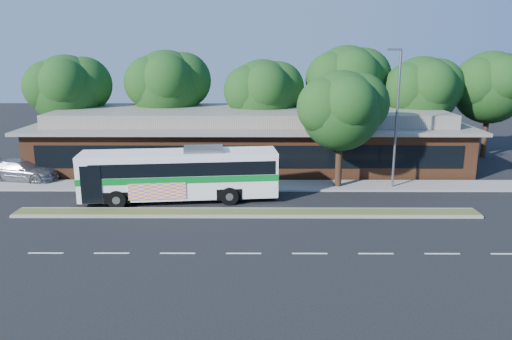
# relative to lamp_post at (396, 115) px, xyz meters

# --- Properties ---
(ground) EXTENTS (120.00, 120.00, 0.00)m
(ground) POSITION_rel_lamp_post_xyz_m (-9.56, -6.00, -4.90)
(ground) COLOR black
(ground) RESTS_ON ground
(median_strip) EXTENTS (26.00, 1.10, 0.15)m
(median_strip) POSITION_rel_lamp_post_xyz_m (-9.56, -5.40, -4.83)
(median_strip) COLOR #4D5624
(median_strip) RESTS_ON ground
(sidewalk) EXTENTS (44.00, 2.60, 0.12)m
(sidewalk) POSITION_rel_lamp_post_xyz_m (-9.56, 0.40, -4.84)
(sidewalk) COLOR gray
(sidewalk) RESTS_ON ground
(parking_lot) EXTENTS (14.00, 12.00, 0.01)m
(parking_lot) POSITION_rel_lamp_post_xyz_m (-27.56, 4.00, -4.90)
(parking_lot) COLOR black
(parking_lot) RESTS_ON ground
(plaza_building) EXTENTS (33.20, 11.20, 4.45)m
(plaza_building) POSITION_rel_lamp_post_xyz_m (-9.56, 6.99, -2.77)
(plaza_building) COLOR brown
(plaza_building) RESTS_ON ground
(lamp_post) EXTENTS (0.93, 0.18, 9.07)m
(lamp_post) POSITION_rel_lamp_post_xyz_m (0.00, 0.00, 0.00)
(lamp_post) COLOR slate
(lamp_post) RESTS_ON ground
(tree_bg_a) EXTENTS (6.47, 5.80, 8.63)m
(tree_bg_a) POSITION_rel_lamp_post_xyz_m (-24.15, 9.14, 0.97)
(tree_bg_a) COLOR black
(tree_bg_a) RESTS_ON ground
(tree_bg_b) EXTENTS (6.69, 6.00, 9.00)m
(tree_bg_b) POSITION_rel_lamp_post_xyz_m (-16.13, 10.14, 1.24)
(tree_bg_b) COLOR black
(tree_bg_b) RESTS_ON ground
(tree_bg_c) EXTENTS (6.24, 5.60, 8.26)m
(tree_bg_c) POSITION_rel_lamp_post_xyz_m (-8.16, 9.13, 0.69)
(tree_bg_c) COLOR black
(tree_bg_c) RESTS_ON ground
(tree_bg_d) EXTENTS (6.91, 6.20, 9.37)m
(tree_bg_d) POSITION_rel_lamp_post_xyz_m (-1.12, 10.15, 1.52)
(tree_bg_d) COLOR black
(tree_bg_d) RESTS_ON ground
(tree_bg_e) EXTENTS (6.47, 5.80, 8.50)m
(tree_bg_e) POSITION_rel_lamp_post_xyz_m (4.85, 9.14, 0.84)
(tree_bg_e) COLOR black
(tree_bg_e) RESTS_ON ground
(tree_bg_f) EXTENTS (6.69, 6.00, 8.92)m
(tree_bg_f) POSITION_rel_lamp_post_xyz_m (10.87, 10.14, 1.16)
(tree_bg_f) COLOR black
(tree_bg_f) RESTS_ON ground
(transit_bus) EXTENTS (11.98, 3.84, 3.31)m
(transit_bus) POSITION_rel_lamp_post_xyz_m (-13.61, -2.82, -3.06)
(transit_bus) COLOR white
(transit_bus) RESTS_ON ground
(sedan) EXTENTS (5.51, 3.06, 1.51)m
(sedan) POSITION_rel_lamp_post_xyz_m (-25.46, 1.80, -4.15)
(sedan) COLOR #9C9EA3
(sedan) RESTS_ON ground
(sidewalk_tree) EXTENTS (5.79, 5.19, 7.75)m
(sidewalk_tree) POSITION_rel_lamp_post_xyz_m (-3.19, 0.27, 0.37)
(sidewalk_tree) COLOR black
(sidewalk_tree) RESTS_ON ground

